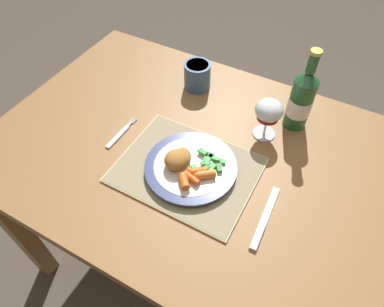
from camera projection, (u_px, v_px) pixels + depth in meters
ground_plane at (193, 256)px, 1.54m from camera, size 6.00×6.00×0.00m
dining_table at (193, 170)px, 1.05m from camera, size 1.17×0.81×0.74m
placemat at (187, 170)px, 0.92m from camera, size 0.37×0.28×0.01m
dinner_plate at (191, 167)px, 0.91m from camera, size 0.25×0.25×0.02m
breaded_croquettes at (179, 159)px, 0.89m from camera, size 0.07×0.10×0.05m
green_beans_pile at (209, 162)px, 0.90m from camera, size 0.09×0.08×0.02m
glazed_carrots at (195, 176)px, 0.87m from camera, size 0.09×0.09×0.02m
fork at (120, 135)px, 1.01m from camera, size 0.02×0.14×0.01m
table_knife at (263, 223)px, 0.82m from camera, size 0.03×0.19×0.01m
wine_glass at (269, 112)px, 0.94m from camera, size 0.08×0.08×0.13m
bottle at (301, 100)px, 0.97m from camera, size 0.07×0.07×0.25m
drinking_cup at (197, 75)px, 1.12m from camera, size 0.09×0.09×0.09m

